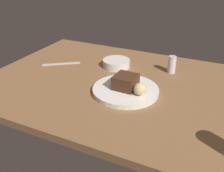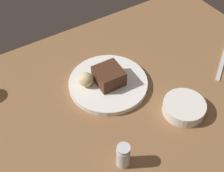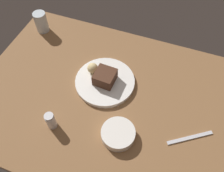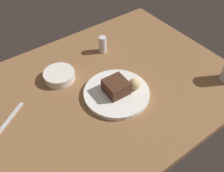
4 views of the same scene
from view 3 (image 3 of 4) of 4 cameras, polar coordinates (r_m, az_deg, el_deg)
name	(u,v)px [view 3 (image 3 of 4)]	position (r cm, az deg, el deg)	size (l,w,h in cm)	color
dining_table	(110,100)	(104.97, -0.51, -3.29)	(120.00, 84.00, 3.00)	brown
dessert_plate	(105,82)	(107.49, -1.70, 1.09)	(26.94, 26.94, 1.94)	white
chocolate_cake_slice	(105,77)	(104.35, -1.70, 2.17)	(8.95, 8.73, 5.47)	#472819
bread_roll	(93,68)	(108.13, -4.67, 4.29)	(4.91, 4.91, 4.91)	#DBC184
salt_shaker	(51,121)	(96.74, -14.53, -8.09)	(3.82, 3.82, 8.18)	silver
water_glass	(41,22)	(133.69, -16.69, 14.53)	(6.49, 6.49, 10.93)	silver
side_bowl	(118,134)	(93.74, 1.47, -11.46)	(13.38, 13.38, 3.77)	white
butter_knife	(190,138)	(99.68, 18.25, -11.74)	(19.00, 1.40, 0.50)	silver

